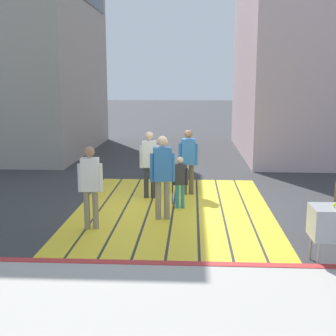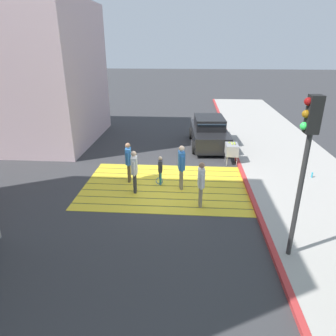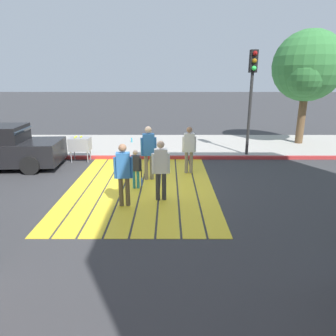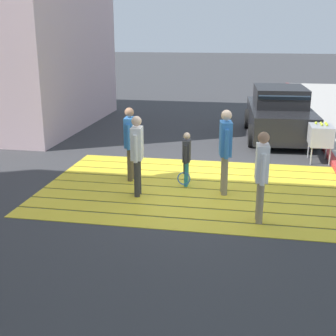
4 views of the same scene
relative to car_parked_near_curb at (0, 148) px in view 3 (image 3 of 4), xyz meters
The scene contains 14 objects.
ground_plane 5.76m from the car_parked_near_curb, 69.53° to the left, with size 120.00×120.00×0.00m, color #38383A.
crosswalk_stripes 5.76m from the car_parked_near_curb, 69.53° to the left, with size 6.40×4.35×0.01m.
sidewalk_west 6.49m from the car_parked_near_curb, 123.93° to the left, with size 4.80×40.00×0.12m, color #ADA8A0.
curb_painted 5.54m from the car_parked_near_curb, 103.16° to the left, with size 0.16×40.00×0.13m, color #BC3333.
car_parked_near_curb is the anchor object (origin of this frame).
traffic_light_corner 9.87m from the car_parked_near_curb, 99.48° to the left, with size 0.39×0.28×4.24m.
street_tree 13.41m from the car_parked_near_curb, 106.82° to the left, with size 3.20×3.20×5.32m.
tennis_ball_cart 2.83m from the car_parked_near_curb, 108.56° to the left, with size 0.56×0.80×1.02m.
water_bottle 5.94m from the car_parked_near_curb, 132.70° to the left, with size 0.07×0.07×0.22m, color #33A5BF.
pedestrian_adult_lead 6.73m from the car_parked_near_curb, 62.74° to the left, with size 0.24×0.49×1.66m.
pedestrian_adult_trailing 6.13m from the car_parked_near_curb, 55.37° to the left, with size 0.24×0.49×1.66m.
pedestrian_adult_side 6.92m from the car_parked_near_curb, 84.64° to the left, with size 0.23×0.48×1.63m.
pedestrian_teen_behind 5.71m from the car_parked_near_curb, 76.31° to the left, with size 0.28×0.51×1.76m.
pedestrian_child_with_racket 5.66m from the car_parked_near_curb, 67.24° to the left, with size 0.28×0.37×1.19m.
Camera 3 is at (8.86, 0.83, 3.26)m, focal length 32.59 mm.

